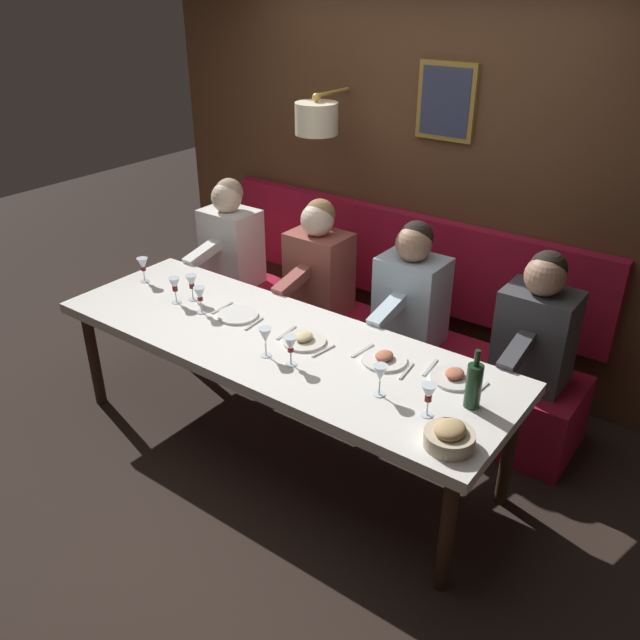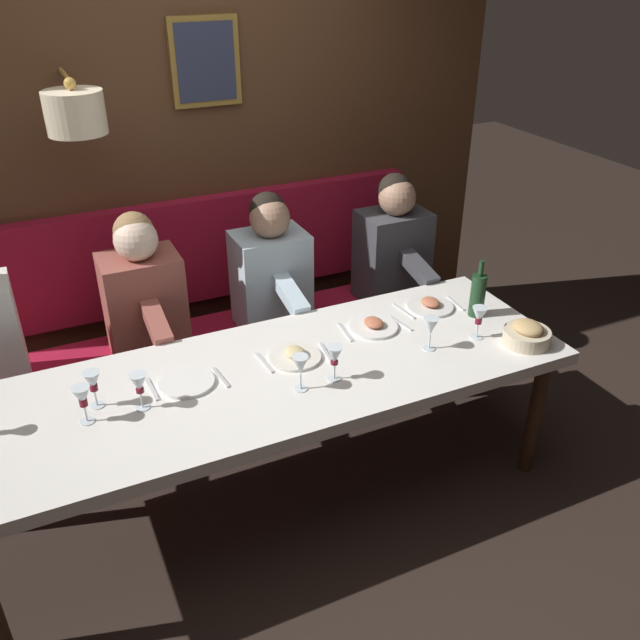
# 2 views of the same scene
# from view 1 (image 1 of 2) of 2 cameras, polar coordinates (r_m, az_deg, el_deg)

# --- Properties ---
(ground_plane) EXTENTS (12.00, 12.00, 0.00)m
(ground_plane) POSITION_cam_1_polar(r_m,az_deg,el_deg) (4.05, -3.44, -10.81)
(ground_plane) COLOR black
(dining_table) EXTENTS (0.90, 2.71, 0.74)m
(dining_table) POSITION_cam_1_polar(r_m,az_deg,el_deg) (3.67, -3.74, -2.49)
(dining_table) COLOR silver
(dining_table) RESTS_ON ground_plane
(banquette_bench) EXTENTS (0.52, 2.91, 0.45)m
(banquette_bench) POSITION_cam_1_polar(r_m,az_deg,el_deg) (4.52, 3.68, -2.87)
(banquette_bench) COLOR maroon
(banquette_bench) RESTS_ON ground_plane
(back_wall_panel) EXTENTS (0.59, 4.11, 2.90)m
(back_wall_panel) POSITION_cam_1_polar(r_m,az_deg,el_deg) (4.53, 8.13, 12.72)
(back_wall_panel) COLOR #51331E
(back_wall_panel) RESTS_ON ground_plane
(diner_nearest) EXTENTS (0.60, 0.40, 0.79)m
(diner_nearest) POSITION_cam_1_polar(r_m,az_deg,el_deg) (3.82, 18.32, -0.34)
(diner_nearest) COLOR #3D3D42
(diner_nearest) RESTS_ON banquette_bench
(diner_near) EXTENTS (0.60, 0.40, 0.79)m
(diner_near) POSITION_cam_1_polar(r_m,az_deg,el_deg) (4.08, 7.94, 2.76)
(diner_near) COLOR silver
(diner_near) RESTS_ON banquette_bench
(diner_middle) EXTENTS (0.60, 0.40, 0.79)m
(diner_middle) POSITION_cam_1_polar(r_m,az_deg,el_deg) (4.43, -0.14, 5.11)
(diner_middle) COLOR #934C42
(diner_middle) RESTS_ON banquette_bench
(diner_far) EXTENTS (0.60, 0.40, 0.79)m
(diner_far) POSITION_cam_1_polar(r_m,az_deg,el_deg) (4.92, -7.79, 7.23)
(diner_far) COLOR white
(diner_far) RESTS_ON banquette_bench
(place_setting_0) EXTENTS (0.24, 0.32, 0.05)m
(place_setting_0) POSITION_cam_1_polar(r_m,az_deg,el_deg) (3.59, -1.38, -1.72)
(place_setting_0) COLOR silver
(place_setting_0) RESTS_ON dining_table
(place_setting_1) EXTENTS (0.24, 0.32, 0.01)m
(place_setting_1) POSITION_cam_1_polar(r_m,az_deg,el_deg) (3.90, -7.14, 0.43)
(place_setting_1) COLOR white
(place_setting_1) RESTS_ON dining_table
(place_setting_2) EXTENTS (0.24, 0.32, 0.05)m
(place_setting_2) POSITION_cam_1_polar(r_m,az_deg,el_deg) (3.34, 11.57, -4.82)
(place_setting_2) COLOR silver
(place_setting_2) RESTS_ON dining_table
(place_setting_3) EXTENTS (0.24, 0.33, 0.05)m
(place_setting_3) POSITION_cam_1_polar(r_m,az_deg,el_deg) (3.44, 5.58, -3.36)
(place_setting_3) COLOR white
(place_setting_3) RESTS_ON dining_table
(wine_glass_0) EXTENTS (0.07, 0.07, 0.16)m
(wine_glass_0) POSITION_cam_1_polar(r_m,az_deg,el_deg) (4.08, -12.48, 2.95)
(wine_glass_0) COLOR silver
(wine_glass_0) RESTS_ON dining_table
(wine_glass_1) EXTENTS (0.07, 0.07, 0.16)m
(wine_glass_1) POSITION_cam_1_polar(r_m,az_deg,el_deg) (4.10, -11.07, 3.21)
(wine_glass_1) COLOR silver
(wine_glass_1) RESTS_ON dining_table
(wine_glass_2) EXTENTS (0.07, 0.07, 0.16)m
(wine_glass_2) POSITION_cam_1_polar(r_m,az_deg,el_deg) (3.93, -10.37, 2.17)
(wine_glass_2) COLOR silver
(wine_glass_2) RESTS_ON dining_table
(wine_glass_3) EXTENTS (0.07, 0.07, 0.16)m
(wine_glass_3) POSITION_cam_1_polar(r_m,az_deg,el_deg) (4.42, -15.10, 4.62)
(wine_glass_3) COLOR silver
(wine_glass_3) RESTS_ON dining_table
(wine_glass_4) EXTENTS (0.07, 0.07, 0.16)m
(wine_glass_4) POSITION_cam_1_polar(r_m,az_deg,el_deg) (3.12, 5.23, -4.68)
(wine_glass_4) COLOR silver
(wine_glass_4) RESTS_ON dining_table
(wine_glass_5) EXTENTS (0.07, 0.07, 0.16)m
(wine_glass_5) POSITION_cam_1_polar(r_m,az_deg,el_deg) (3.34, -2.57, -2.19)
(wine_glass_5) COLOR silver
(wine_glass_5) RESTS_ON dining_table
(wine_glass_6) EXTENTS (0.07, 0.07, 0.16)m
(wine_glass_6) POSITION_cam_1_polar(r_m,az_deg,el_deg) (3.43, -4.77, -1.41)
(wine_glass_6) COLOR silver
(wine_glass_6) RESTS_ON dining_table
(wine_glass_7) EXTENTS (0.07, 0.07, 0.16)m
(wine_glass_7) POSITION_cam_1_polar(r_m,az_deg,el_deg) (3.01, 9.39, -6.35)
(wine_glass_7) COLOR silver
(wine_glass_7) RESTS_ON dining_table
(wine_bottle) EXTENTS (0.08, 0.08, 0.30)m
(wine_bottle) POSITION_cam_1_polar(r_m,az_deg,el_deg) (3.11, 13.18, -5.50)
(wine_bottle) COLOR #19381E
(wine_bottle) RESTS_ON dining_table
(bread_bowl) EXTENTS (0.22, 0.22, 0.12)m
(bread_bowl) POSITION_cam_1_polar(r_m,az_deg,el_deg) (2.88, 11.15, -9.88)
(bread_bowl) COLOR beige
(bread_bowl) RESTS_ON dining_table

